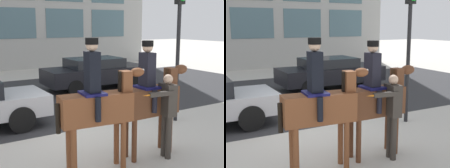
{
  "view_description": "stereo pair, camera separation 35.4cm",
  "coord_description": "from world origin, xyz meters",
  "views": [
    {
      "loc": [
        -3.33,
        -6.93,
        2.83
      ],
      "look_at": [
        0.2,
        -1.12,
        1.52
      ],
      "focal_mm": 50.0,
      "sensor_mm": 36.0,
      "label": 1
    },
    {
      "loc": [
        -3.02,
        -7.1,
        2.83
      ],
      "look_at": [
        0.2,
        -1.12,
        1.52
      ],
      "focal_mm": 50.0,
      "sensor_mm": 36.0,
      "label": 2
    }
  ],
  "objects": [
    {
      "name": "road_surface",
      "position": [
        0.0,
        4.75,
        0.0
      ],
      "size": [
        22.82,
        8.5,
        0.01
      ],
      "color": "#2D2D30",
      "rests_on": "ground_plane"
    },
    {
      "name": "mounted_horse_lead",
      "position": [
        -0.6,
        -1.93,
        1.35
      ],
      "size": [
        1.81,
        0.65,
        2.59
      ],
      "rotation": [
        0.0,
        0.0,
        -0.11
      ],
      "color": "brown",
      "rests_on": "ground_plane"
    },
    {
      "name": "mounted_horse_companion",
      "position": [
        0.76,
        -1.8,
        1.3
      ],
      "size": [
        1.82,
        0.65,
        2.5
      ],
      "rotation": [
        0.0,
        0.0,
        0.01
      ],
      "color": "#59331E",
      "rests_on": "ground_plane"
    },
    {
      "name": "pedestrian_bystander",
      "position": [
        0.94,
        -2.12,
        1.07
      ],
      "size": [
        0.86,
        0.43,
        1.82
      ],
      "rotation": [
        0.0,
        0.0,
        3.03
      ],
      "color": "#332D28",
      "rests_on": "ground_plane"
    },
    {
      "name": "ground_plane",
      "position": [
        0.0,
        0.0,
        0.0
      ],
      "size": [
        80.0,
        80.0,
        0.0
      ],
      "primitive_type": "plane",
      "color": "beige"
    },
    {
      "name": "traffic_light",
      "position": [
        2.95,
        -0.26,
        2.74
      ],
      "size": [
        0.24,
        0.29,
        4.1
      ],
      "color": "black",
      "rests_on": "ground_plane"
    },
    {
      "name": "street_car_far_lane",
      "position": [
        3.18,
        5.13,
        0.74
      ],
      "size": [
        4.67,
        1.95,
        1.38
      ],
      "color": "black",
      "rests_on": "ground_plane"
    }
  ]
}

